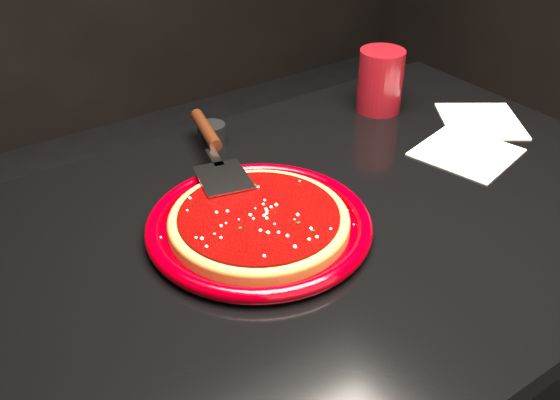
# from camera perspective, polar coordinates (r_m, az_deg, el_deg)

# --- Properties ---
(table) EXTENTS (1.20, 0.80, 0.75)m
(table) POSITION_cam_1_polar(r_m,az_deg,el_deg) (1.26, 3.85, -15.41)
(table) COLOR black
(table) RESTS_ON floor
(plate) EXTENTS (0.41, 0.41, 0.03)m
(plate) POSITION_cam_1_polar(r_m,az_deg,el_deg) (0.96, -1.93, -2.29)
(plate) COLOR #700006
(plate) RESTS_ON table
(pizza_crust) EXTENTS (0.33, 0.33, 0.01)m
(pizza_crust) POSITION_cam_1_polar(r_m,az_deg,el_deg) (0.96, -1.93, -2.10)
(pizza_crust) COLOR olive
(pizza_crust) RESTS_ON plate
(pizza_crust_rim) EXTENTS (0.33, 0.33, 0.02)m
(pizza_crust_rim) POSITION_cam_1_polar(r_m,az_deg,el_deg) (0.95, -1.94, -1.76)
(pizza_crust_rim) COLOR olive
(pizza_crust_rim) RESTS_ON plate
(pizza_sauce) EXTENTS (0.29, 0.29, 0.01)m
(pizza_sauce) POSITION_cam_1_polar(r_m,az_deg,el_deg) (0.95, -1.95, -1.51)
(pizza_sauce) COLOR #640201
(pizza_sauce) RESTS_ON plate
(parmesan_dusting) EXTENTS (0.24, 0.24, 0.01)m
(parmesan_dusting) POSITION_cam_1_polar(r_m,az_deg,el_deg) (0.95, -1.95, -1.17)
(parmesan_dusting) COLOR #F9EBC1
(parmesan_dusting) RESTS_ON plate
(basil_flecks) EXTENTS (0.22, 0.22, 0.00)m
(basil_flecks) POSITION_cam_1_polar(r_m,az_deg,el_deg) (0.95, -1.95, -1.22)
(basil_flecks) COLOR black
(basil_flecks) RESTS_ON plate
(pizza_server) EXTENTS (0.17, 0.35, 0.03)m
(pizza_server) POSITION_cam_1_polar(r_m,az_deg,el_deg) (1.10, -5.97, 4.65)
(pizza_server) COLOR #B6B9BE
(pizza_server) RESTS_ON plate
(cup) EXTENTS (0.12, 0.12, 0.13)m
(cup) POSITION_cam_1_polar(r_m,az_deg,el_deg) (1.33, 9.16, 10.72)
(cup) COLOR maroon
(cup) RESTS_ON table
(napkin_a) EXTENTS (0.20, 0.20, 0.00)m
(napkin_a) POSITION_cam_1_polar(r_m,az_deg,el_deg) (1.23, 16.68, 4.22)
(napkin_a) COLOR white
(napkin_a) RESTS_ON table
(napkin_b) EXTENTS (0.22, 0.22, 0.00)m
(napkin_b) POSITION_cam_1_polar(r_m,az_deg,el_deg) (1.36, 17.88, 6.91)
(napkin_b) COLOR white
(napkin_b) RESTS_ON table
(ramekin) EXTENTS (0.07, 0.07, 0.04)m
(ramekin) POSITION_cam_1_polar(r_m,az_deg,el_deg) (1.21, -6.25, 6.01)
(ramekin) COLOR black
(ramekin) RESTS_ON table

